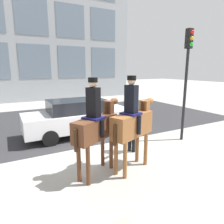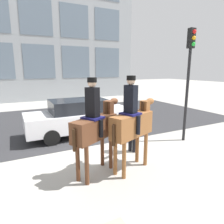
{
  "view_description": "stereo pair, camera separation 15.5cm",
  "coord_description": "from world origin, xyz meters",
  "px_view_note": "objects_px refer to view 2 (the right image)",
  "views": [
    {
      "loc": [
        -2.57,
        -6.15,
        2.87
      ],
      "look_at": [
        0.23,
        -0.94,
        1.59
      ],
      "focal_mm": 32.0,
      "sensor_mm": 36.0,
      "label": 1
    },
    {
      "loc": [
        -2.43,
        -6.22,
        2.87
      ],
      "look_at": [
        0.23,
        -0.94,
        1.59
      ],
      "focal_mm": 32.0,
      "sensor_mm": 36.0,
      "label": 2
    }
  ],
  "objects_px": {
    "mounted_horse_companion": "(132,122)",
    "traffic_light": "(189,68)",
    "street_car_near_lane": "(81,117)",
    "mounted_horse_lead": "(96,125)",
    "pedestrian_bystander": "(133,125)"
  },
  "relations": [
    {
      "from": "mounted_horse_companion",
      "to": "street_car_near_lane",
      "type": "bearing_deg",
      "value": 73.62
    },
    {
      "from": "mounted_horse_companion",
      "to": "street_car_near_lane",
      "type": "relative_size",
      "value": 0.57
    },
    {
      "from": "pedestrian_bystander",
      "to": "street_car_near_lane",
      "type": "xyz_separation_m",
      "value": [
        -0.98,
        2.71,
        -0.18
      ]
    },
    {
      "from": "mounted_horse_lead",
      "to": "traffic_light",
      "type": "xyz_separation_m",
      "value": [
        4.23,
        0.86,
        1.49
      ]
    },
    {
      "from": "mounted_horse_lead",
      "to": "traffic_light",
      "type": "relative_size",
      "value": 0.61
    },
    {
      "from": "mounted_horse_lead",
      "to": "street_car_near_lane",
      "type": "relative_size",
      "value": 0.56
    },
    {
      "from": "mounted_horse_lead",
      "to": "street_car_near_lane",
      "type": "xyz_separation_m",
      "value": [
        0.72,
        3.53,
        -0.59
      ]
    },
    {
      "from": "mounted_horse_lead",
      "to": "street_car_near_lane",
      "type": "bearing_deg",
      "value": 49.58
    },
    {
      "from": "pedestrian_bystander",
      "to": "traffic_light",
      "type": "height_order",
      "value": "traffic_light"
    },
    {
      "from": "traffic_light",
      "to": "street_car_near_lane",
      "type": "bearing_deg",
      "value": 142.82
    },
    {
      "from": "mounted_horse_lead",
      "to": "traffic_light",
      "type": "bearing_deg",
      "value": -17.45
    },
    {
      "from": "mounted_horse_lead",
      "to": "traffic_light",
      "type": "height_order",
      "value": "traffic_light"
    },
    {
      "from": "mounted_horse_lead",
      "to": "mounted_horse_companion",
      "type": "xyz_separation_m",
      "value": [
        1.02,
        -0.23,
        0.01
      ]
    },
    {
      "from": "traffic_light",
      "to": "pedestrian_bystander",
      "type": "bearing_deg",
      "value": -179.11
    },
    {
      "from": "mounted_horse_companion",
      "to": "traffic_light",
      "type": "xyz_separation_m",
      "value": [
        3.22,
        1.09,
        1.48
      ]
    }
  ]
}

